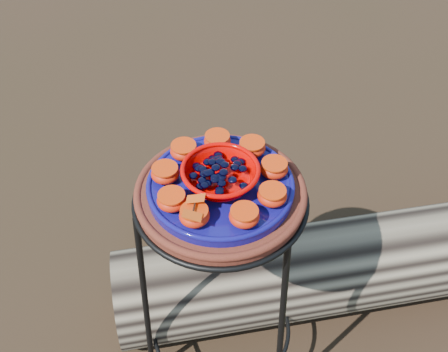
% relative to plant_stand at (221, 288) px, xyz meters
% --- Properties ---
extents(ground, '(60.00, 60.00, 0.00)m').
position_rel_plant_stand_xyz_m(ground, '(0.00, 0.00, -0.35)').
color(ground, black).
extents(plant_stand, '(0.44, 0.44, 0.70)m').
position_rel_plant_stand_xyz_m(plant_stand, '(0.00, 0.00, 0.00)').
color(plant_stand, black).
rests_on(plant_stand, ground).
extents(terracotta_saucer, '(0.38, 0.38, 0.03)m').
position_rel_plant_stand_xyz_m(terracotta_saucer, '(0.00, 0.00, 0.37)').
color(terracotta_saucer, '#3F1F0D').
rests_on(terracotta_saucer, plant_stand).
extents(cobalt_plate, '(0.33, 0.33, 0.02)m').
position_rel_plant_stand_xyz_m(cobalt_plate, '(0.00, 0.00, 0.39)').
color(cobalt_plate, '#0B0C62').
rests_on(cobalt_plate, terracotta_saucer).
extents(red_bowl, '(0.16, 0.16, 0.05)m').
position_rel_plant_stand_xyz_m(red_bowl, '(0.00, 0.00, 0.43)').
color(red_bowl, '#D50200').
rests_on(red_bowl, cobalt_plate).
extents(glass_gems, '(0.13, 0.13, 0.02)m').
position_rel_plant_stand_xyz_m(glass_gems, '(0.00, 0.00, 0.46)').
color(glass_gems, black).
rests_on(glass_gems, red_bowl).
extents(orange_half_0, '(0.06, 0.06, 0.03)m').
position_rel_plant_stand_xyz_m(orange_half_0, '(-0.03, -0.12, 0.42)').
color(orange_half_0, red).
rests_on(orange_half_0, cobalt_plate).
extents(orange_half_1, '(0.06, 0.06, 0.03)m').
position_rel_plant_stand_xyz_m(orange_half_1, '(0.07, -0.10, 0.42)').
color(orange_half_1, red).
rests_on(orange_half_1, cobalt_plate).
extents(orange_half_2, '(0.06, 0.06, 0.03)m').
position_rel_plant_stand_xyz_m(orange_half_2, '(0.12, -0.03, 0.42)').
color(orange_half_2, red).
rests_on(orange_half_2, cobalt_plate).
extents(orange_half_3, '(0.06, 0.06, 0.03)m').
position_rel_plant_stand_xyz_m(orange_half_3, '(0.11, 0.06, 0.42)').
color(orange_half_3, red).
rests_on(orange_half_3, cobalt_plate).
extents(orange_half_4, '(0.06, 0.06, 0.03)m').
position_rel_plant_stand_xyz_m(orange_half_4, '(0.05, 0.11, 0.42)').
color(orange_half_4, red).
rests_on(orange_half_4, cobalt_plate).
extents(orange_half_5, '(0.06, 0.06, 0.03)m').
position_rel_plant_stand_xyz_m(orange_half_5, '(-0.04, 0.12, 0.42)').
color(orange_half_5, red).
rests_on(orange_half_5, cobalt_plate).
extents(orange_half_6, '(0.06, 0.06, 0.03)m').
position_rel_plant_stand_xyz_m(orange_half_6, '(-0.10, 0.07, 0.42)').
color(orange_half_6, red).
rests_on(orange_half_6, cobalt_plate).
extents(orange_half_7, '(0.06, 0.06, 0.03)m').
position_rel_plant_stand_xyz_m(orange_half_7, '(-0.12, -0.01, 0.42)').
color(orange_half_7, red).
rests_on(orange_half_7, cobalt_plate).
extents(orange_half_8, '(0.06, 0.06, 0.03)m').
position_rel_plant_stand_xyz_m(orange_half_8, '(-0.08, -0.09, 0.42)').
color(orange_half_8, red).
rests_on(orange_half_8, cobalt_plate).
extents(butterfly, '(0.09, 0.06, 0.01)m').
position_rel_plant_stand_xyz_m(butterfly, '(-0.03, -0.12, 0.45)').
color(butterfly, '#CE450E').
rests_on(butterfly, orange_half_0).
extents(driftwood_log, '(1.66, 1.04, 0.30)m').
position_rel_plant_stand_xyz_m(driftwood_log, '(0.41, 0.34, -0.20)').
color(driftwood_log, black).
rests_on(driftwood_log, ground).
extents(foliage_left, '(0.23, 0.23, 0.11)m').
position_rel_plant_stand_xyz_m(foliage_left, '(-0.23, 0.11, -0.29)').
color(foliage_left, '#2E651B').
rests_on(foliage_left, ground).
extents(foliage_back, '(0.32, 0.32, 0.16)m').
position_rel_plant_stand_xyz_m(foliage_back, '(-0.25, 0.50, -0.27)').
color(foliage_back, '#2E651B').
rests_on(foliage_back, ground).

